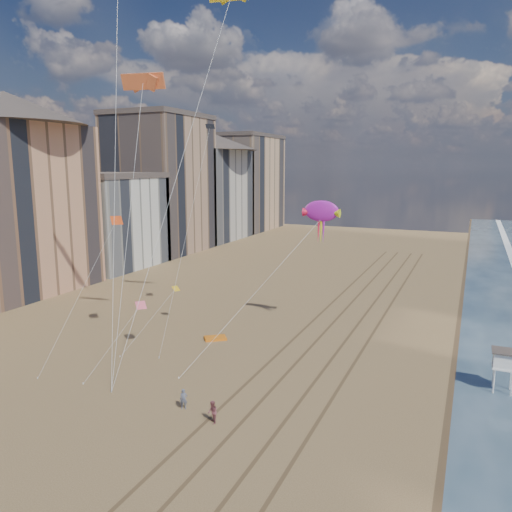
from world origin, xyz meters
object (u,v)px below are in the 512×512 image
(show_kite, at_px, (321,211))
(kite_flyer_b, at_px, (213,412))
(lifeguard_stand, at_px, (504,360))
(grounded_kite, at_px, (215,338))
(kite_flyer_a, at_px, (184,399))

(show_kite, height_order, kite_flyer_b, show_kite)
(lifeguard_stand, distance_m, grounded_kite, 27.53)
(kite_flyer_a, xyz_separation_m, kite_flyer_b, (3.05, -1.03, 0.06))
(kite_flyer_a, bearing_deg, kite_flyer_b, -47.04)
(show_kite, distance_m, kite_flyer_a, 25.32)
(grounded_kite, height_order, kite_flyer_b, kite_flyer_b)
(grounded_kite, xyz_separation_m, kite_flyer_a, (5.11, -14.57, 0.66))
(show_kite, bearing_deg, kite_flyer_b, -92.87)
(grounded_kite, bearing_deg, lifeguard_stand, -40.61)
(kite_flyer_b, bearing_deg, kite_flyer_a, -146.01)
(lifeguard_stand, xyz_separation_m, kite_flyer_a, (-22.25, -12.98, -1.91))
(kite_flyer_a, relative_size, kite_flyer_b, 0.93)
(grounded_kite, relative_size, show_kite, 0.10)
(grounded_kite, distance_m, kite_flyer_b, 17.62)
(show_kite, relative_size, kite_flyer_b, 13.27)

